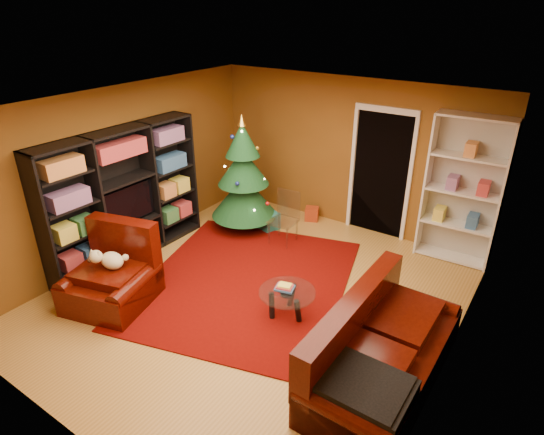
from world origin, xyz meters
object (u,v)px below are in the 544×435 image
Objects in this scene: christmas_tree at (243,175)px; white_bookshelf at (463,192)px; rug at (246,281)px; armchair at (109,276)px; gift_box_red at (312,214)px; acrylic_chair at (283,222)px; media_unit at (125,197)px; dog at (112,261)px; coffee_table at (287,303)px; sofa at (386,345)px; gift_box_teal at (268,221)px.

christmas_tree is 3.49m from white_bookshelf.
armchair reaches higher than rug.
white_bookshelf is (3.35, 0.97, 0.14)m from christmas_tree.
white_bookshelf is (2.50, 0.03, 1.01)m from gift_box_red.
white_bookshelf is 2.87× the size of acrylic_chair.
white_bookshelf is at bearing 0.78° from gift_box_red.
media_unit reaches higher than dog.
armchair is at bearing -92.37° from christmas_tree.
dog is 2.34m from coffee_table.
gift_box_teal is at bearing 54.24° from sofa.
gift_box_red is 1.10m from acrylic_chair.
armchair is 3.61m from sofa.
dog is (-3.43, -3.70, -0.49)m from white_bookshelf.
dog reaches higher than rug.
white_bookshelf is 5.07m from dog.
dog is at bearing -134.62° from white_bookshelf.
armchair is at bearing -134.44° from white_bookshelf.
media_unit is 2.42× the size of armchair.
dog is at bearing 101.60° from sofa.
sofa reaches higher than dog.
gift_box_teal is at bearing 129.92° from coffee_table.
christmas_tree reaches higher than acrylic_chair.
acrylic_chair is (1.77, 1.67, -0.62)m from media_unit.
christmas_tree is (0.88, 1.79, -0.03)m from media_unit.
acrylic_chair is at bearing 54.76° from dog.
rug is at bearing -84.50° from gift_box_red.
white_bookshelf is 3.11m from sofa.
gift_box_teal is 0.42× the size of coffee_table.
media_unit is at bearing 115.71° from dog.
dog is at bearing -114.08° from acrylic_chair.
sofa is (4.29, -0.27, -0.55)m from media_unit.
white_bookshelf reaches higher than gift_box_red.
acrylic_chair is at bearing -31.42° from gift_box_teal.
gift_box_red is (0.85, 0.94, -0.87)m from christmas_tree.
armchair is (0.76, -0.99, -0.59)m from media_unit.
media_unit is 1.15× the size of white_bookshelf.
gift_box_teal reaches higher than rug.
sofa is at bearing -3.23° from armchair.
dog is 0.49× the size of acrylic_chair.
acrylic_chair reaches higher than gift_box_teal.
dog is at bearing 45.00° from armchair.
acrylic_chair is (0.89, -0.12, -0.59)m from christmas_tree.
sofa is at bearing -41.24° from acrylic_chair.
christmas_tree is at bearing -165.59° from white_bookshelf.
media_unit is 2.00m from christmas_tree.
gift_box_teal is at bearing 66.03° from dog.
coffee_table is (-1.44, 0.35, -0.28)m from sofa.
white_bookshelf reaches higher than christmas_tree.
gift_box_red is 2.70m from white_bookshelf.
sofa is at bearing -36.63° from gift_box_teal.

